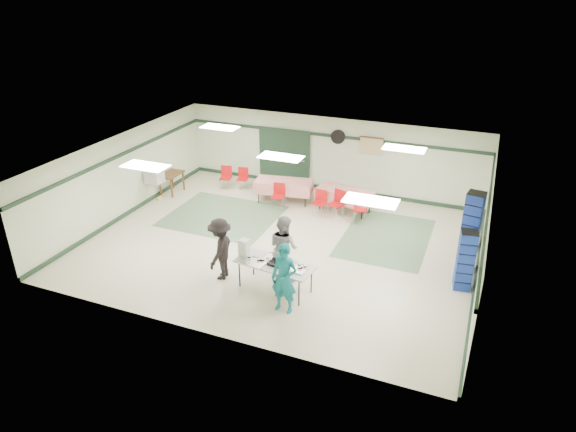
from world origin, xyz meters
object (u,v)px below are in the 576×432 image
at_px(dining_table_b, 284,186).
at_px(chair_b, 320,200).
at_px(crate_stack_blue_b, 470,233).
at_px(volunteer_grey, 284,247).
at_px(volunteer_teal, 284,278).
at_px(broom, 159,180).
at_px(office_printer, 154,177).
at_px(chair_d, 279,193).
at_px(chair_loose_b, 226,175).
at_px(chair_c, 360,205).
at_px(crate_stack_blue_a, 465,260).
at_px(chair_a, 338,201).
at_px(dining_table_a, 345,195).
at_px(volunteer_dark, 220,249).
at_px(crate_stack_red, 472,226).
at_px(chair_loose_a, 243,176).
at_px(serving_table, 275,265).
at_px(printer_table, 171,176).

height_order(dining_table_b, chair_b, chair_b).
bearing_deg(crate_stack_blue_b, volunteer_grey, -154.10).
bearing_deg(volunteer_teal, broom, 148.51).
height_order(chair_b, office_printer, office_printer).
height_order(volunteer_teal, office_printer, volunteer_teal).
relative_size(chair_d, chair_loose_b, 1.01).
bearing_deg(chair_c, crate_stack_blue_a, -48.31).
bearing_deg(broom, chair_a, -3.73).
bearing_deg(dining_table_a, chair_d, -155.58).
xyz_separation_m(dining_table_b, crate_stack_blue_b, (6.27, -2.42, 0.55)).
distance_m(volunteer_dark, crate_stack_red, 7.20).
bearing_deg(chair_loose_a, chair_b, -30.85).
bearing_deg(chair_d, volunteer_grey, -73.69).
relative_size(crate_stack_blue_a, office_printer, 3.01).
height_order(serving_table, chair_loose_b, chair_loose_b).
bearing_deg(volunteer_teal, dining_table_b, 115.31).
bearing_deg(chair_c, chair_loose_a, 158.76).
distance_m(chair_a, crate_stack_blue_b, 4.57).
distance_m(chair_loose_a, office_printer, 3.19).
bearing_deg(chair_b, dining_table_b, 160.30).
xyz_separation_m(volunteer_dark, chair_c, (2.49, 4.63, -0.29)).
bearing_deg(chair_a, chair_d, -157.14).
distance_m(dining_table_b, chair_b, 1.62).
xyz_separation_m(crate_stack_red, crate_stack_blue_b, (0.00, -1.38, 0.45)).
height_order(volunteer_teal, broom, volunteer_teal).
xyz_separation_m(chair_d, crate_stack_blue_a, (6.21, -2.80, 0.27)).
height_order(crate_stack_red, printer_table, crate_stack_red).
relative_size(volunteer_teal, crate_stack_blue_b, 0.78).
bearing_deg(printer_table, chair_loose_b, 33.96).
bearing_deg(chair_a, crate_stack_blue_a, -11.21).
relative_size(volunteer_dark, dining_table_a, 0.86).
relative_size(volunteer_grey, broom, 1.31).
xyz_separation_m(chair_b, chair_loose_a, (-3.33, 1.04, -0.02)).
xyz_separation_m(volunteer_teal, chair_loose_b, (-4.88, 6.21, -0.35)).
xyz_separation_m(serving_table, dining_table_a, (0.28, 5.21, -0.15)).
relative_size(dining_table_b, crate_stack_blue_b, 0.93).
bearing_deg(chair_loose_a, dining_table_a, -20.22).
bearing_deg(dining_table_b, chair_a, -24.72).
bearing_deg(chair_loose_a, serving_table, -70.15).
distance_m(dining_table_b, chair_loose_b, 2.43).
bearing_deg(dining_table_b, chair_b, -30.32).
distance_m(serving_table, crate_stack_red, 6.03).
bearing_deg(chair_c, printer_table, 173.38).
bearing_deg(crate_stack_red, chair_loose_a, 169.43).
xyz_separation_m(printer_table, office_printer, (-0.00, -0.95, 0.31)).
distance_m(crate_stack_blue_b, office_printer, 10.32).
height_order(crate_stack_blue_a, broom, crate_stack_blue_a).
height_order(dining_table_b, chair_a, chair_a).
height_order(volunteer_teal, printer_table, volunteer_teal).
height_order(serving_table, crate_stack_blue_a, crate_stack_blue_a).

